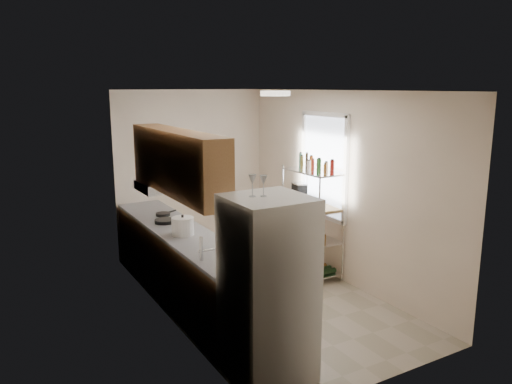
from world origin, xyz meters
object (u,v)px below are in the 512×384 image
rice_cooker (183,226)px  cutting_board (323,209)px  refrigerator (268,289)px  frying_pan_large (165,221)px  espresso_machine (299,192)px

rice_cooker → cutting_board: size_ratio=0.61×
refrigerator → cutting_board: size_ratio=3.94×
refrigerator → rice_cooker: refrigerator is taller
refrigerator → rice_cooker: bearing=92.6°
rice_cooker → frying_pan_large: rice_cooker is taller
rice_cooker → cutting_board: rice_cooker is taller
refrigerator → frying_pan_large: (-0.09, 2.45, 0.07)m
frying_pan_large → cutting_board: size_ratio=0.61×
refrigerator → rice_cooker: (-0.08, 1.83, 0.15)m
frying_pan_large → espresso_machine: bearing=-4.8°
cutting_board → rice_cooker: bearing=174.1°
refrigerator → cutting_board: refrigerator is taller
refrigerator → rice_cooker: 1.83m
refrigerator → cutting_board: 2.48m
rice_cooker → frying_pan_large: (-0.01, 0.62, -0.09)m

